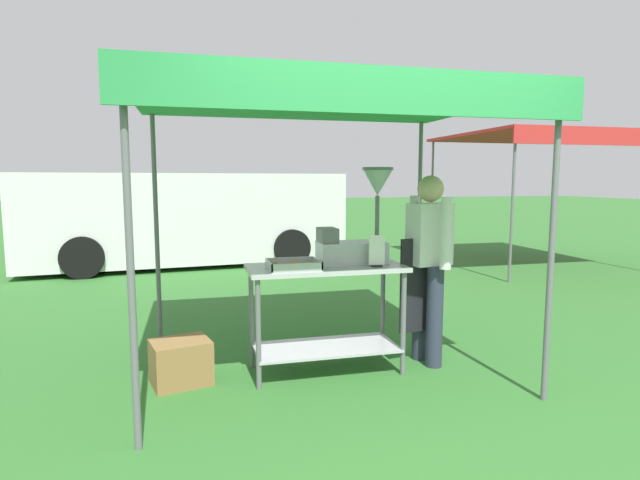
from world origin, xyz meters
The scene contains 10 objects.
ground_plane centered at (0.00, 6.00, 0.00)m, with size 70.00×70.00×0.00m, color #33702D.
stall_canopy centered at (-0.21, 1.23, 2.16)m, with size 2.96×2.34×2.24m.
donut_cart centered at (-0.21, 1.13, 0.62)m, with size 1.27×0.56×0.88m.
donut_tray centered at (-0.49, 1.02, 0.91)m, with size 0.39×0.33×0.07m.
donut_fryer centered at (0.08, 1.20, 1.17)m, with size 0.63×0.28×0.79m.
menu_sign centered at (0.16, 0.98, 0.99)m, with size 0.13×0.05×0.25m.
vendor centered at (0.68, 1.11, 0.90)m, with size 0.46×0.54×1.61m.
supply_crate centered at (-1.37, 1.15, 0.17)m, with size 0.50×0.45×0.34m.
van_white centered at (-1.36, 7.04, 0.88)m, with size 5.81×2.51×1.69m.
neighbour_tent centered at (4.91, 5.28, 2.32)m, with size 3.06×2.89×2.39m.
Camera 1 is at (-1.24, -2.77, 1.57)m, focal length 28.37 mm.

